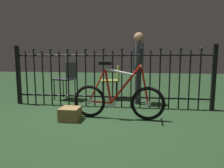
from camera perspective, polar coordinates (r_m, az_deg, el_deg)
The scene contains 7 objects.
ground_plane at distance 3.35m, azimuth -2.76°, elevation -9.89°, with size 20.00×20.00×0.00m, color #1F371E.
iron_fence at distance 4.03m, azimuth -1.56°, elevation 2.32°, with size 4.07×0.07×1.26m.
bicycle at distance 3.27m, azimuth 1.69°, elevation -4.44°, with size 1.52×0.40×0.94m.
chair_charcoal at distance 4.84m, azimuth -12.74°, elevation 2.13°, with size 0.54×0.54×0.90m.
chair_olive at distance 4.78m, azimuth 0.29°, elevation 1.60°, with size 0.50×0.49×0.81m.
person_visitor at distance 4.35m, azimuth 7.62°, elevation 6.30°, with size 0.23×0.47×1.54m.
display_crate at distance 3.31m, azimuth -11.98°, elevation -8.41°, with size 0.31×0.31×0.21m, color olive.
Camera 1 is at (0.59, -3.14, 1.00)m, focal length 31.71 mm.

